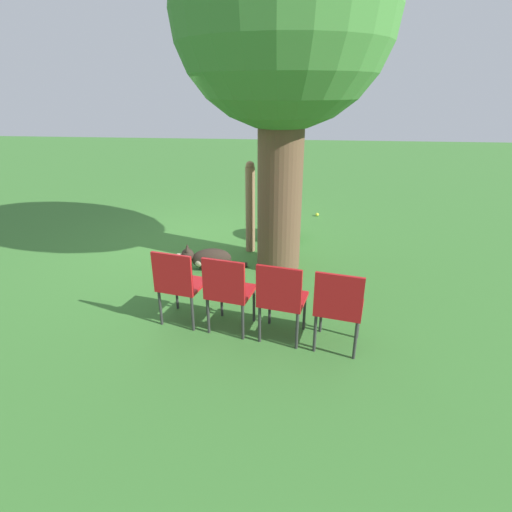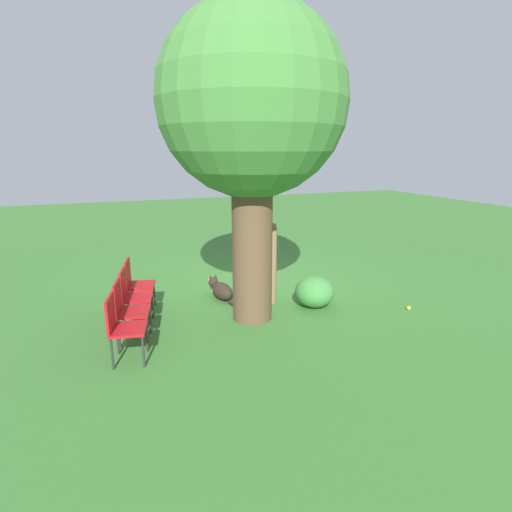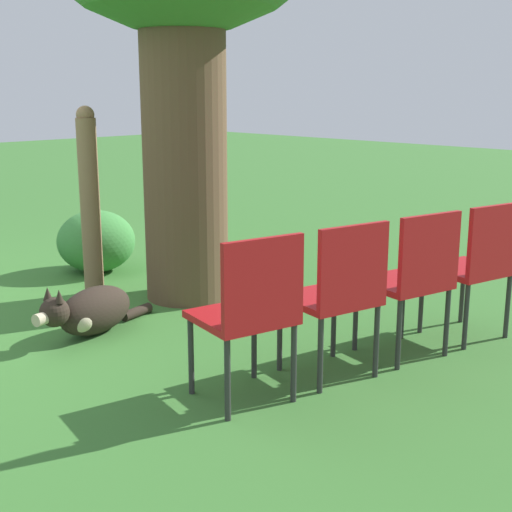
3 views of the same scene
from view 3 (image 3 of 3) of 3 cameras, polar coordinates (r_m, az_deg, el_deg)
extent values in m
plane|color=#38702D|center=(5.28, -18.90, -4.22)|extent=(30.00, 30.00, 0.00)
cylinder|color=brown|center=(5.16, -5.75, 10.03)|extent=(0.60, 0.60, 2.47)
ellipsoid|color=#2D231C|center=(4.64, -12.73, -4.25)|extent=(0.39, 0.61, 0.30)
ellipsoid|color=#C6B293|center=(4.54, -14.10, -4.91)|extent=(0.27, 0.24, 0.18)
sphere|color=#2D231C|center=(4.41, -15.82, -4.35)|extent=(0.21, 0.21, 0.18)
cylinder|color=#C6B293|center=(4.35, -16.82, -4.85)|extent=(0.09, 0.10, 0.08)
cone|color=#2D231C|center=(4.34, -15.47, -3.12)|extent=(0.06, 0.06, 0.08)
cone|color=#2D231C|center=(4.41, -16.34, -2.91)|extent=(0.06, 0.06, 0.08)
cylinder|color=#2D231C|center=(4.94, -9.52, -4.44)|extent=(0.12, 0.26, 0.07)
cylinder|color=#846647|center=(5.39, -13.12, 3.71)|extent=(0.14, 0.14, 1.31)
sphere|color=#846647|center=(5.32, -13.51, 10.93)|extent=(0.13, 0.13, 0.13)
cube|color=#B21419|center=(3.52, -1.17, -4.90)|extent=(0.50, 0.52, 0.04)
cube|color=#B21419|center=(3.30, 0.60, -2.07)|extent=(0.12, 0.44, 0.41)
cylinder|color=#2D2D2D|center=(3.65, -5.22, -7.96)|extent=(0.03, 0.03, 0.41)
cylinder|color=#2D2D2D|center=(3.83, -0.16, -6.86)|extent=(0.03, 0.03, 0.41)
cylinder|color=#2D2D2D|center=(3.36, -2.30, -9.86)|extent=(0.03, 0.03, 0.41)
cylinder|color=#2D2D2D|center=(3.55, 3.03, -8.54)|extent=(0.03, 0.03, 0.41)
cube|color=#B21419|center=(3.83, 5.81, -3.42)|extent=(0.50, 0.52, 0.04)
cube|color=#B21419|center=(3.63, 7.81, -0.75)|extent=(0.12, 0.44, 0.41)
cylinder|color=#2D2D2D|center=(3.93, 1.91, -6.34)|extent=(0.03, 0.03, 0.41)
cylinder|color=#2D2D2D|center=(4.15, 6.24, -5.34)|extent=(0.03, 0.03, 0.41)
cylinder|color=#2D2D2D|center=(3.66, 5.17, -7.91)|extent=(0.03, 0.03, 0.41)
cylinder|color=#2D2D2D|center=(3.89, 9.60, -6.72)|extent=(0.03, 0.03, 0.41)
cube|color=#B21419|center=(4.20, 11.64, -2.14)|extent=(0.50, 0.52, 0.04)
cube|color=#B21419|center=(4.01, 13.72, 0.35)|extent=(0.12, 0.44, 0.41)
cylinder|color=#2D2D2D|center=(4.26, 7.97, -4.87)|extent=(0.03, 0.03, 0.41)
cylinder|color=#2D2D2D|center=(4.51, 11.63, -3.99)|extent=(0.03, 0.03, 0.41)
cylinder|color=#2D2D2D|center=(4.01, 11.35, -6.17)|extent=(0.03, 0.03, 0.41)
cylinder|color=#2D2D2D|center=(4.28, 15.02, -5.14)|extent=(0.03, 0.03, 0.41)
cube|color=#B21419|center=(4.60, 16.48, -1.06)|extent=(0.50, 0.52, 0.04)
cube|color=#B21419|center=(4.43, 18.56, 1.25)|extent=(0.12, 0.44, 0.41)
cylinder|color=#2D2D2D|center=(4.64, 13.08, -3.58)|extent=(0.03, 0.03, 0.41)
cylinder|color=#2D2D2D|center=(4.91, 16.18, -2.82)|extent=(0.03, 0.03, 0.41)
cylinder|color=#2D2D2D|center=(4.41, 16.44, -4.68)|extent=(0.03, 0.03, 0.41)
cylinder|color=#2D2D2D|center=(4.70, 19.48, -3.80)|extent=(0.03, 0.03, 0.41)
sphere|color=#CCE033|center=(7.72, -13.63, 1.83)|extent=(0.07, 0.07, 0.07)
ellipsoid|color=#3D843D|center=(6.17, -12.66, 1.18)|extent=(0.65, 0.65, 0.52)
camera|label=1|loc=(3.83, 69.10, 17.86)|focal=28.00mm
camera|label=2|loc=(8.97, 34.10, 17.73)|focal=28.00mm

